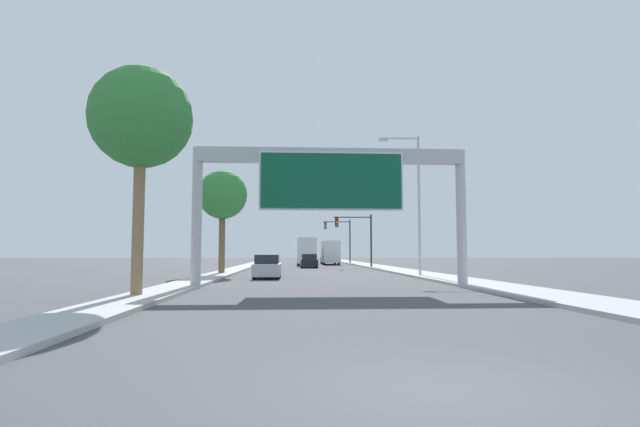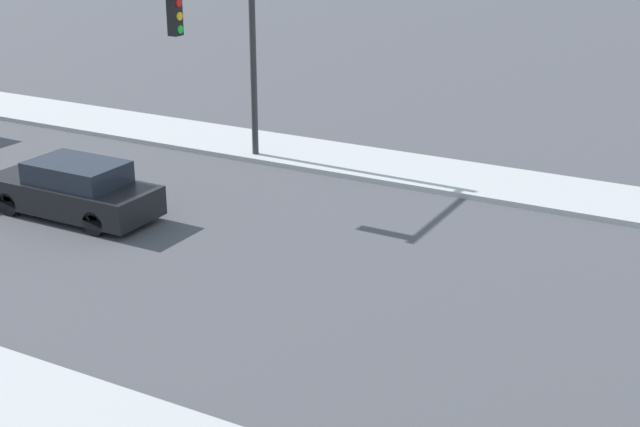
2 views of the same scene
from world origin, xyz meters
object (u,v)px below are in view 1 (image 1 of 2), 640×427
object	(u,v)px
sign_gantry	(331,179)
truck_box_primary	(306,252)
palm_tree_background	(223,196)
truck_box_secondary	(330,253)
traffic_light_near_intersection	(359,232)
car_far_left	(309,261)
traffic_light_mid_block	(342,234)
car_near_left	(267,267)
palm_tree_foreground	(141,119)
street_lamp_right	(414,194)

from	to	relation	value
sign_gantry	truck_box_primary	distance (m)	41.93
sign_gantry	palm_tree_background	size ratio (longest dim) A/B	1.67
truck_box_secondary	traffic_light_near_intersection	world-z (taller)	traffic_light_near_intersection
car_far_left	traffic_light_mid_block	world-z (taller)	traffic_light_mid_block
sign_gantry	car_near_left	xyz separation A→B (m)	(-3.50, 9.06, -4.52)
car_near_left	traffic_light_mid_block	bearing A→B (deg)	77.61
car_near_left	palm_tree_foreground	world-z (taller)	palm_tree_foreground
truck_box_secondary	street_lamp_right	size ratio (longest dim) A/B	0.92
palm_tree_foreground	sign_gantry	bearing A→B (deg)	34.03
car_far_left	car_near_left	bearing A→B (deg)	-98.89
car_far_left	truck_box_primary	size ratio (longest dim) A/B	0.55
palm_tree_foreground	traffic_light_near_intersection	bearing A→B (deg)	69.76
sign_gantry	car_far_left	distance (m)	31.77
car_far_left	palm_tree_foreground	xyz separation A→B (m)	(-7.60, -36.58, 6.01)
car_near_left	truck_box_secondary	bearing A→B (deg)	79.41
sign_gantry	palm_tree_background	distance (m)	16.22
sign_gantry	palm_tree_background	xyz separation A→B (m)	(-7.24, 14.49, 0.81)
car_near_left	palm_tree_background	world-z (taller)	palm_tree_background
car_near_left	truck_box_primary	world-z (taller)	truck_box_primary
palm_tree_foreground	palm_tree_background	xyz separation A→B (m)	(0.36, 19.63, -0.67)
traffic_light_mid_block	palm_tree_foreground	size ratio (longest dim) A/B	0.75
truck_box_secondary	palm_tree_background	size ratio (longest dim) A/B	1.12
car_near_left	car_far_left	distance (m)	22.66
truck_box_primary	traffic_light_mid_block	xyz separation A→B (m)	(5.51, 8.32, 2.59)
palm_tree_foreground	palm_tree_background	size ratio (longest dim) A/B	1.09
car_near_left	traffic_light_mid_block	xyz separation A→B (m)	(9.01, 41.05, 3.66)
sign_gantry	street_lamp_right	world-z (taller)	street_lamp_right
car_near_left	street_lamp_right	distance (m)	11.22
sign_gantry	truck_box_secondary	distance (m)	46.78
car_far_left	street_lamp_right	bearing A→B (deg)	-73.27
truck_box_secondary	palm_tree_background	world-z (taller)	palm_tree_background
sign_gantry	car_near_left	size ratio (longest dim) A/B	2.96
truck_box_primary	truck_box_secondary	xyz separation A→B (m)	(3.50, 4.72, -0.12)
truck_box_primary	truck_box_secondary	size ratio (longest dim) A/B	0.98
sign_gantry	street_lamp_right	distance (m)	11.74
sign_gantry	palm_tree_background	bearing A→B (deg)	116.54
car_near_left	traffic_light_near_intersection	bearing A→B (deg)	67.10
truck_box_secondary	traffic_light_mid_block	xyz separation A→B (m)	(2.01, 3.60, 2.71)
traffic_light_near_intersection	palm_tree_foreground	xyz separation A→B (m)	(-12.99, -35.25, 2.78)
traffic_light_mid_block	palm_tree_foreground	bearing A→B (deg)	-103.36
sign_gantry	truck_box_secondary	world-z (taller)	sign_gantry
street_lamp_right	truck_box_primary	bearing A→B (deg)	101.51
car_far_left	palm_tree_background	bearing A→B (deg)	-113.13
car_near_left	palm_tree_background	bearing A→B (deg)	124.54
car_near_left	palm_tree_foreground	size ratio (longest dim) A/B	0.52
sign_gantry	truck_box_primary	world-z (taller)	sign_gantry
palm_tree_foreground	palm_tree_background	world-z (taller)	palm_tree_foreground
truck_box_primary	car_near_left	bearing A→B (deg)	-96.10
car_far_left	truck_box_primary	xyz separation A→B (m)	(0.00, 10.35, 1.08)
sign_gantry	traffic_light_mid_block	bearing A→B (deg)	83.72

